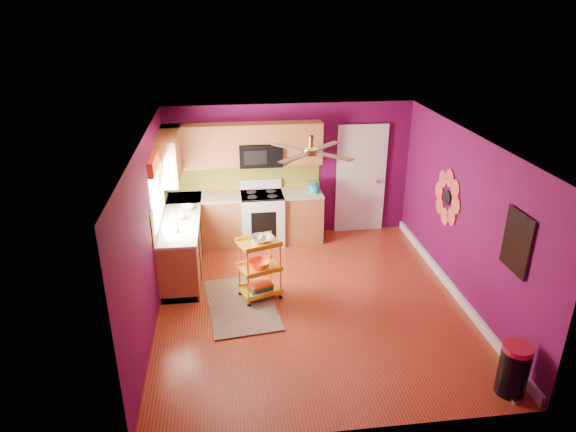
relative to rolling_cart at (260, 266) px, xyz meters
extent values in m
plane|color=maroon|center=(0.73, -0.23, -0.54)|extent=(5.00, 5.00, 0.00)
cube|color=#590A3F|center=(0.73, 2.27, 0.71)|extent=(4.50, 0.04, 2.50)
cube|color=#590A3F|center=(0.73, -2.73, 0.71)|extent=(4.50, 0.04, 2.50)
cube|color=#590A3F|center=(-1.52, -0.23, 0.71)|extent=(0.04, 5.00, 2.50)
cube|color=#590A3F|center=(2.98, -0.23, 0.71)|extent=(0.04, 5.00, 2.50)
cube|color=silver|center=(0.73, -0.23, 1.96)|extent=(4.50, 5.00, 0.04)
cube|color=white|center=(2.95, -0.23, -0.47)|extent=(0.05, 4.90, 0.14)
cube|color=brown|center=(-1.22, 1.12, -0.09)|extent=(0.60, 2.30, 0.90)
cube|color=brown|center=(-0.12, 1.97, -0.09)|extent=(2.80, 0.60, 0.90)
cube|color=beige|center=(-1.22, 1.12, 0.38)|extent=(0.63, 2.30, 0.04)
cube|color=beige|center=(-0.12, 1.97, 0.38)|extent=(2.80, 0.63, 0.04)
cube|color=black|center=(-1.22, 1.12, -0.49)|extent=(0.54, 2.30, 0.10)
cube|color=black|center=(-0.12, 1.97, -0.49)|extent=(2.80, 0.54, 0.10)
cube|color=white|center=(0.18, 1.94, -0.08)|extent=(0.76, 0.66, 0.92)
cube|color=black|center=(0.18, 1.94, 0.39)|extent=(0.76, 0.62, 0.03)
cube|color=white|center=(0.18, 2.22, 0.50)|extent=(0.76, 0.06, 0.18)
cube|color=black|center=(0.18, 1.61, -0.09)|extent=(0.45, 0.02, 0.55)
cube|color=brown|center=(-0.86, 2.10, 1.29)|extent=(1.32, 0.33, 0.75)
cube|color=brown|center=(0.92, 2.10, 1.29)|extent=(0.72, 0.33, 0.75)
cube|color=brown|center=(0.18, 2.10, 1.49)|extent=(0.76, 0.33, 0.34)
cube|color=brown|center=(-1.35, 1.62, 1.29)|extent=(0.33, 1.30, 0.75)
cube|color=black|center=(0.18, 2.07, 1.11)|extent=(0.76, 0.38, 0.40)
cube|color=olive|center=(-0.12, 2.26, 0.66)|extent=(2.80, 0.01, 0.51)
cube|color=olive|center=(-1.51, 1.12, 0.66)|extent=(0.01, 2.30, 0.51)
cube|color=white|center=(-1.50, 0.82, 1.01)|extent=(0.03, 1.20, 1.00)
cube|color=#FD4416|center=(-1.47, 0.82, 1.48)|extent=(0.08, 1.35, 0.22)
cube|color=white|center=(2.08, 2.24, 0.49)|extent=(0.85, 0.04, 2.05)
cube|color=white|center=(2.08, 2.22, 0.49)|extent=(0.95, 0.02, 2.15)
sphere|color=#BF8C3F|center=(2.40, 2.19, 0.46)|extent=(0.07, 0.07, 0.07)
cylinder|color=black|center=(2.96, 0.37, 0.81)|extent=(0.01, 0.24, 0.24)
cube|color=teal|center=(2.96, -1.63, 1.01)|extent=(0.03, 0.52, 0.72)
cube|color=black|center=(2.95, -1.63, 1.01)|extent=(0.01, 0.56, 0.76)
cylinder|color=#BF8C3F|center=(0.73, -0.03, 1.88)|extent=(0.06, 0.06, 0.16)
cylinder|color=#BF8C3F|center=(0.73, -0.03, 1.74)|extent=(0.20, 0.20, 0.08)
cube|color=#4C2D19|center=(1.00, 0.24, 1.74)|extent=(0.47, 0.47, 0.01)
cube|color=#4C2D19|center=(0.46, 0.24, 1.74)|extent=(0.47, 0.47, 0.01)
cube|color=#4C2D19|center=(0.46, -0.30, 1.74)|extent=(0.47, 0.47, 0.01)
cube|color=#4C2D19|center=(1.00, -0.30, 1.74)|extent=(0.47, 0.47, 0.01)
cube|color=black|center=(-0.31, -0.19, -0.53)|extent=(1.15, 1.68, 0.02)
cylinder|color=yellow|center=(-0.19, -0.26, -0.05)|extent=(0.03, 0.03, 0.89)
cylinder|color=yellow|center=(0.29, -0.09, -0.05)|extent=(0.03, 0.03, 0.89)
cylinder|color=yellow|center=(-0.31, 0.08, -0.05)|extent=(0.03, 0.03, 0.89)
cylinder|color=yellow|center=(0.18, 0.25, -0.05)|extent=(0.03, 0.03, 0.89)
sphere|color=black|center=(-0.19, -0.26, -0.51)|extent=(0.06, 0.06, 0.06)
sphere|color=black|center=(0.29, -0.09, -0.51)|extent=(0.06, 0.06, 0.06)
sphere|color=black|center=(-0.31, 0.08, -0.51)|extent=(0.06, 0.06, 0.06)
sphere|color=black|center=(0.18, 0.25, -0.51)|extent=(0.06, 0.06, 0.06)
cube|color=yellow|center=(-0.01, 0.00, 0.38)|extent=(0.69, 0.59, 0.03)
cube|color=yellow|center=(-0.01, 0.00, -0.03)|extent=(0.69, 0.59, 0.03)
cube|color=yellow|center=(-0.01, 0.00, -0.41)|extent=(0.69, 0.59, 0.03)
imported|color=beige|center=(0.04, 0.01, 0.43)|extent=(0.41, 0.41, 0.08)
sphere|color=yellow|center=(0.04, 0.01, 0.46)|extent=(0.11, 0.11, 0.11)
imported|color=#FD4416|center=(-0.01, 0.00, 0.03)|extent=(0.42, 0.42, 0.10)
cube|color=navy|center=(-0.01, 0.00, -0.37)|extent=(0.40, 0.35, 0.04)
cube|color=#267233|center=(-0.01, 0.00, -0.34)|extent=(0.40, 0.35, 0.04)
cube|color=#FD4416|center=(-0.01, 0.00, -0.30)|extent=(0.40, 0.35, 0.03)
cylinder|color=black|center=(2.71, -2.40, -0.25)|extent=(0.42, 0.42, 0.58)
cylinder|color=red|center=(2.71, -2.40, 0.08)|extent=(0.34, 0.34, 0.07)
cube|color=beige|center=(2.71, -2.57, -0.52)|extent=(0.13, 0.09, 0.03)
cylinder|color=#16A996|center=(1.13, 1.90, 0.48)|extent=(0.18, 0.18, 0.16)
sphere|color=#16A996|center=(1.13, 1.90, 0.58)|extent=(0.06, 0.06, 0.06)
cube|color=beige|center=(1.13, 2.02, 0.49)|extent=(0.22, 0.15, 0.18)
imported|color=#EA3F72|center=(-1.29, 0.79, 0.50)|extent=(0.09, 0.09, 0.19)
imported|color=white|center=(-1.18, 0.97, 0.48)|extent=(0.12, 0.12, 0.15)
imported|color=white|center=(-1.13, 1.37, 0.43)|extent=(0.26, 0.26, 0.06)
imported|color=white|center=(-1.24, 0.48, 0.45)|extent=(0.11, 0.11, 0.09)
camera|label=1|loc=(-0.41, -6.72, 3.69)|focal=32.00mm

